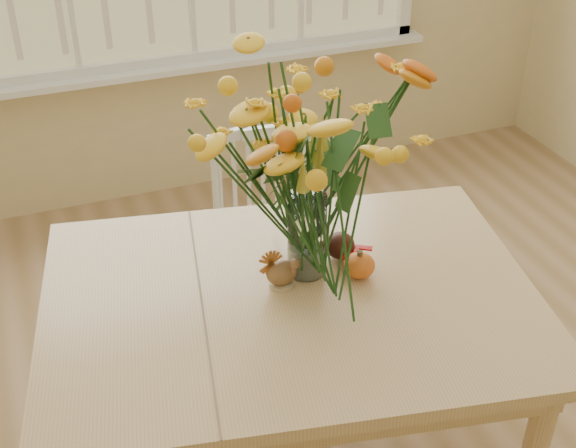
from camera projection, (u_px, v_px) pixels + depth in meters
name	position (u px, v px, depth m)	size (l,w,h in m)	color
dining_table	(291.00, 319.00, 2.19)	(1.53, 1.22, 0.73)	tan
windsor_chair	(270.00, 232.00, 2.87)	(0.42, 0.41, 0.85)	white
flower_vase	(308.00, 157.00, 2.03)	(0.52, 0.52, 0.62)	white
pumpkin	(359.00, 266.00, 2.19)	(0.09, 0.09, 0.07)	#CD5D18
turkey_figurine	(282.00, 273.00, 2.15)	(0.09, 0.07, 0.11)	#CCB78C
dark_gourd	(340.00, 247.00, 2.27)	(0.13, 0.09, 0.08)	#38160F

